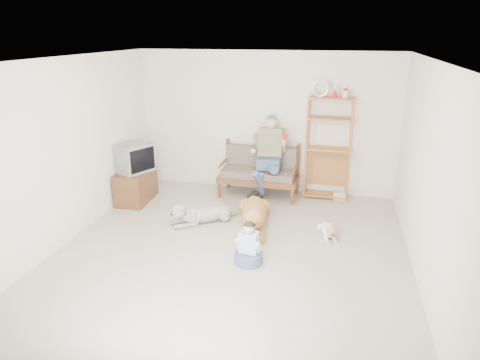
% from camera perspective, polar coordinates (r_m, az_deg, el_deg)
% --- Properties ---
extents(floor, '(5.50, 5.50, 0.00)m').
position_cam_1_polar(floor, '(6.27, -1.20, -9.69)').
color(floor, beige).
rests_on(floor, ground).
extents(ceiling, '(5.50, 5.50, 0.00)m').
position_cam_1_polar(ceiling, '(5.49, -1.41, 15.76)').
color(ceiling, white).
rests_on(ceiling, ground).
extents(wall_back, '(5.00, 0.00, 5.00)m').
position_cam_1_polar(wall_back, '(8.35, 3.40, 7.62)').
color(wall_back, silver).
rests_on(wall_back, ground).
extents(wall_front, '(5.00, 0.00, 5.00)m').
position_cam_1_polar(wall_front, '(3.36, -13.18, -11.53)').
color(wall_front, silver).
rests_on(wall_front, ground).
extents(wall_left, '(0.00, 5.50, 5.50)m').
position_cam_1_polar(wall_left, '(6.78, -22.27, 3.42)').
color(wall_left, silver).
rests_on(wall_left, ground).
extents(wall_right, '(0.00, 5.50, 5.50)m').
position_cam_1_polar(wall_right, '(5.69, 23.91, 0.31)').
color(wall_right, silver).
rests_on(wall_right, ground).
extents(loveseat, '(1.52, 0.75, 0.95)m').
position_cam_1_polar(loveseat, '(8.25, 2.59, 1.27)').
color(loveseat, brown).
rests_on(loveseat, ground).
extents(man, '(0.59, 0.85, 1.37)m').
position_cam_1_polar(man, '(7.97, 3.60, 2.35)').
color(man, '#43587B').
rests_on(man, loveseat).
extents(etagere, '(0.85, 0.37, 2.22)m').
position_cam_1_polar(etagere, '(8.13, 11.64, 4.25)').
color(etagere, '#BC743B').
rests_on(etagere, ground).
extents(book_stack, '(0.26, 0.21, 0.15)m').
position_cam_1_polar(book_stack, '(8.35, 13.27, -2.02)').
color(book_stack, silver).
rests_on(book_stack, ground).
extents(tv_stand, '(0.53, 0.92, 0.60)m').
position_cam_1_polar(tv_stand, '(8.22, -13.71, -0.72)').
color(tv_stand, brown).
rests_on(tv_stand, ground).
extents(crt_tv, '(0.72, 0.77, 0.51)m').
position_cam_1_polar(crt_tv, '(8.00, -13.94, 2.92)').
color(crt_tv, slate).
rests_on(crt_tv, tv_stand).
extents(wall_outlet, '(0.12, 0.02, 0.08)m').
position_cam_1_polar(wall_outlet, '(8.89, -4.71, 1.32)').
color(wall_outlet, white).
rests_on(wall_outlet, ground).
extents(golden_retriever, '(0.63, 1.67, 0.51)m').
position_cam_1_polar(golden_retriever, '(6.99, 1.88, -4.57)').
color(golden_retriever, '#AA7B3B').
rests_on(golden_retriever, ground).
extents(shaggy_dog, '(1.06, 0.87, 0.39)m').
position_cam_1_polar(shaggy_dog, '(7.16, -5.23, -4.52)').
color(shaggy_dog, white).
rests_on(shaggy_dog, ground).
extents(terrier, '(0.31, 0.66, 0.25)m').
position_cam_1_polar(terrier, '(6.82, 11.71, -6.59)').
color(terrier, white).
rests_on(terrier, ground).
extents(child, '(0.39, 0.39, 0.62)m').
position_cam_1_polar(child, '(5.94, 1.16, -9.03)').
color(child, '#43587B').
rests_on(child, ground).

